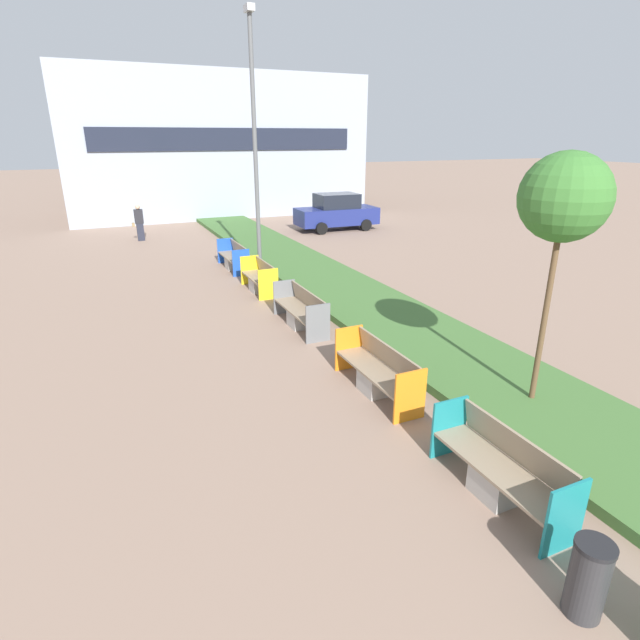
% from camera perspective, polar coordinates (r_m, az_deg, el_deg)
% --- Properties ---
extents(planter_grass_strip, '(2.80, 120.00, 0.18)m').
position_cam_1_polar(planter_grass_strip, '(12.52, 10.46, -1.31)').
color(planter_grass_strip, '#426B33').
rests_on(planter_grass_strip, ground).
extents(building_backdrop, '(17.63, 8.43, 8.13)m').
position_cam_1_polar(building_backdrop, '(34.27, -12.14, 18.90)').
color(building_backdrop, '#939EAD').
rests_on(building_backdrop, ground).
extents(bench_teal_frame, '(0.65, 2.16, 0.94)m').
position_cam_1_polar(bench_teal_frame, '(7.43, 19.92, -16.03)').
color(bench_teal_frame, '#ADA8A0').
rests_on(bench_teal_frame, ground).
extents(bench_orange_frame, '(0.65, 2.31, 0.94)m').
position_cam_1_polar(bench_orange_frame, '(9.60, 6.63, -6.13)').
color(bench_orange_frame, '#ADA8A0').
rests_on(bench_orange_frame, ground).
extents(bench_grey_frame, '(0.65, 2.32, 0.94)m').
position_cam_1_polar(bench_grey_frame, '(12.79, -2.15, 0.85)').
color(bench_grey_frame, '#ADA8A0').
rests_on(bench_grey_frame, ground).
extents(bench_yellow_frame, '(0.65, 1.94, 0.94)m').
position_cam_1_polar(bench_yellow_frame, '(15.89, -6.89, 4.57)').
color(bench_yellow_frame, '#ADA8A0').
rests_on(bench_yellow_frame, ground).
extents(bench_blue_frame, '(0.65, 2.26, 0.94)m').
position_cam_1_polar(bench_blue_frame, '(18.79, -9.79, 6.90)').
color(bench_blue_frame, '#ADA8A0').
rests_on(bench_blue_frame, ground).
extents(litter_bin, '(0.40, 0.40, 0.89)m').
position_cam_1_polar(litter_bin, '(6.25, 28.30, -24.59)').
color(litter_bin, '#2D2D30').
rests_on(litter_bin, ground).
extents(street_lamp_post, '(0.24, 0.44, 8.31)m').
position_cam_1_polar(street_lamp_post, '(17.30, -7.47, 19.85)').
color(street_lamp_post, '#56595B').
rests_on(street_lamp_post, ground).
extents(sapling_tree_near, '(1.42, 1.42, 4.43)m').
position_cam_1_polar(sapling_tree_near, '(8.91, 26.16, 12.34)').
color(sapling_tree_near, brown).
rests_on(sapling_tree_near, ground).
extents(pedestrian_walking, '(0.53, 0.24, 1.67)m').
position_cam_1_polar(pedestrian_walking, '(25.13, -19.96, 10.42)').
color(pedestrian_walking, '#232633').
rests_on(pedestrian_walking, ground).
extents(parked_car_distant, '(4.26, 2.00, 1.86)m').
position_cam_1_polar(parked_car_distant, '(26.54, 1.90, 12.21)').
color(parked_car_distant, navy).
rests_on(parked_car_distant, ground).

